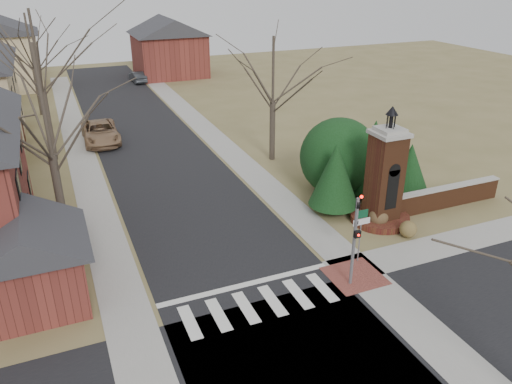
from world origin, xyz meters
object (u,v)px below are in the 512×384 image
traffic_signal_pole (355,233)px  pickup_truck (101,132)px  sign_post (361,226)px  brick_gate_monument (384,185)px  distant_car (138,77)px

traffic_signal_pole → pickup_truck: traffic_signal_pole is taller
sign_post → brick_gate_monument: size_ratio=0.42×
sign_post → distant_car: bearing=92.9°
brick_gate_monument → distant_car: 40.83m
sign_post → distant_car: size_ratio=0.71×
traffic_signal_pole → distant_car: 44.89m
sign_post → pickup_truck: (-8.99, 22.69, -1.15)m
sign_post → brick_gate_monument: (3.41, 3.01, 0.22)m
sign_post → distant_car: (-2.19, 43.43, -1.31)m
sign_post → brick_gate_monument: 4.55m
pickup_truck → distant_car: bearing=72.9°
pickup_truck → sign_post: bearing=-67.3°
sign_post → traffic_signal_pole: bearing=-132.4°
traffic_signal_pole → pickup_truck: bearing=107.7°
sign_post → pickup_truck: sign_post is taller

